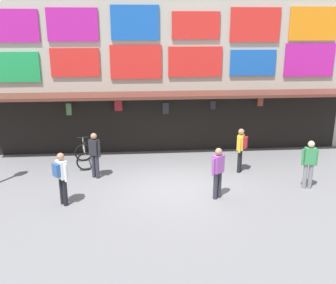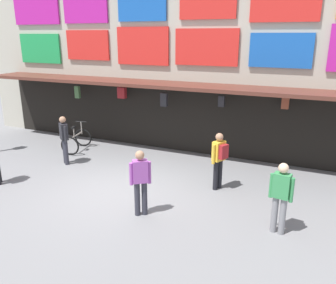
{
  "view_description": "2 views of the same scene",
  "coord_description": "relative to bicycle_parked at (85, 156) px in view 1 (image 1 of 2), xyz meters",
  "views": [
    {
      "loc": [
        -1.27,
        -12.11,
        5.29
      ],
      "look_at": [
        -0.19,
        0.57,
        1.44
      ],
      "focal_mm": 41.01,
      "sensor_mm": 36.0,
      "label": 1
    },
    {
      "loc": [
        4.94,
        -7.77,
        4.31
      ],
      "look_at": [
        1.14,
        0.9,
        1.33
      ],
      "focal_mm": 36.82,
      "sensor_mm": 36.0,
      "label": 2
    }
  ],
  "objects": [
    {
      "name": "ground_plane",
      "position": [
        3.33,
        -2.37,
        -0.39
      ],
      "size": [
        80.0,
        80.0,
        0.0
      ],
      "primitive_type": "plane",
      "color": "slate"
    },
    {
      "name": "pedestrian_in_red",
      "position": [
        0.55,
        -1.3,
        0.55
      ],
      "size": [
        0.44,
        0.39,
        1.68
      ],
      "color": "#2D2D38",
      "rests_on": "ground"
    },
    {
      "name": "pedestrian_in_yellow",
      "position": [
        7.79,
        -2.85,
        0.59
      ],
      "size": [
        0.52,
        0.4,
        1.68
      ],
      "color": "gray",
      "rests_on": "ground"
    },
    {
      "name": "shopfront",
      "position": [
        3.33,
        2.2,
        3.57
      ],
      "size": [
        18.0,
        2.6,
        8.0
      ],
      "color": "#B2AD9E",
      "rests_on": "ground"
    },
    {
      "name": "pedestrian_in_purple",
      "position": [
        5.92,
        -1.18,
        0.59
      ],
      "size": [
        0.45,
        0.49,
        1.68
      ],
      "color": "black",
      "rests_on": "ground"
    },
    {
      "name": "pedestrian_in_white",
      "position": [
        -0.24,
        -3.47,
        0.59
      ],
      "size": [
        0.47,
        0.47,
        1.68
      ],
      "color": "black",
      "rests_on": "ground"
    },
    {
      "name": "pedestrian_in_green",
      "position": [
        4.58,
        -3.39,
        0.55
      ],
      "size": [
        0.44,
        0.39,
        1.68
      ],
      "color": "#2D2D38",
      "rests_on": "ground"
    },
    {
      "name": "bicycle_parked",
      "position": [
        0.0,
        0.0,
        0.0
      ],
      "size": [
        0.94,
        1.28,
        1.05
      ],
      "color": "black",
      "rests_on": "ground"
    }
  ]
}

